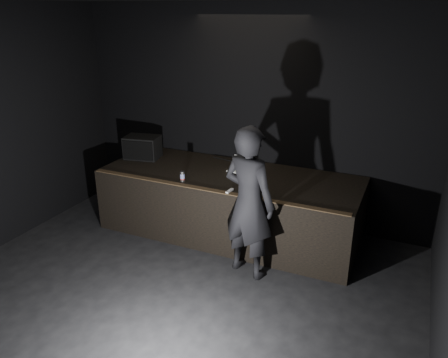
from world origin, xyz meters
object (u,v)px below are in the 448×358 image
stage_monitor (142,147)px  laptop (240,167)px  stage_riser (230,203)px  beer_can (182,177)px  person (249,203)px

stage_monitor → laptop: stage_monitor is taller
stage_riser → stage_monitor: 1.81m
laptop → beer_can: (-0.58, -0.81, 0.03)m
stage_monitor → person: person is taller
laptop → stage_riser: bearing=-102.1°
laptop → person: person is taller
beer_can → person: 1.25m
beer_can → person: size_ratio=0.08×
person → stage_monitor: bearing=-8.5°
stage_monitor → person: size_ratio=0.31×
laptop → person: size_ratio=0.16×
stage_riser → beer_can: beer_can is taller
stage_riser → beer_can: 0.96m
stage_riser → person: size_ratio=1.94×
stage_monitor → beer_can: bearing=-41.8°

